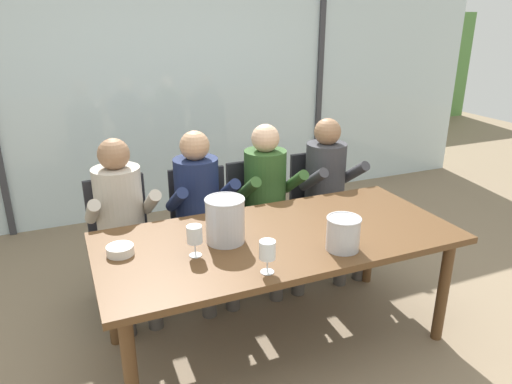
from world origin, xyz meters
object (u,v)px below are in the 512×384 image
object	(u,v)px
chair_near_curtain	(122,231)
tasting_bowl	(120,250)
wine_glass_by_left_taster	(267,251)
ice_bucket_secondary	(343,233)
chair_center	(257,209)
person_olive_shirt	(269,194)
dining_table	(279,246)
ice_bucket_primary	(225,220)
person_navy_polo	(201,204)
person_beige_jumper	(122,216)
chair_left_of_center	(200,219)
person_charcoal_jacket	(330,185)
wine_glass_near_bucket	(195,236)
chair_right_of_center	(318,198)

from	to	relation	value
chair_near_curtain	tasting_bowl	distance (m)	0.83
wine_glass_by_left_taster	ice_bucket_secondary	bearing A→B (deg)	8.06
chair_center	person_olive_shirt	bearing A→B (deg)	-76.68
dining_table	ice_bucket_primary	bearing A→B (deg)	171.64
person_navy_polo	ice_bucket_primary	distance (m)	0.73
person_beige_jumper	tasting_bowl	xyz separation A→B (m)	(-0.10, -0.64, 0.07)
chair_left_of_center	person_navy_polo	size ratio (longest dim) A/B	0.74
chair_near_curtain	person_navy_polo	distance (m)	0.59
ice_bucket_primary	tasting_bowl	world-z (taller)	ice_bucket_primary
person_charcoal_jacket	ice_bucket_primary	size ratio (longest dim) A/B	4.62
chair_near_curtain	ice_bucket_secondary	xyz separation A→B (m)	(1.05, -1.20, 0.32)
chair_center	ice_bucket_primary	world-z (taller)	ice_bucket_primary
ice_bucket_primary	tasting_bowl	size ratio (longest dim) A/B	1.79
dining_table	chair_center	distance (m)	0.94
chair_near_curtain	wine_glass_near_bucket	world-z (taller)	wine_glass_near_bucket
ice_bucket_primary	ice_bucket_secondary	distance (m)	0.66
dining_table	chair_right_of_center	bearing A→B (deg)	48.60
chair_right_of_center	wine_glass_by_left_taster	xyz separation A→B (m)	(-1.05, -1.28, 0.34)
person_charcoal_jacket	ice_bucket_secondary	size ratio (longest dim) A/B	6.33
chair_near_curtain	ice_bucket_primary	size ratio (longest dim) A/B	3.41
person_beige_jumper	wine_glass_near_bucket	size ratio (longest dim) A/B	7.00
chair_right_of_center	person_olive_shirt	size ratio (longest dim) A/B	0.74
chair_near_curtain	wine_glass_by_left_taster	xyz separation A→B (m)	(0.56, -1.27, 0.34)
chair_near_curtain	chair_center	world-z (taller)	same
person_navy_polo	tasting_bowl	distance (m)	0.91
chair_right_of_center	person_charcoal_jacket	world-z (taller)	person_charcoal_jacket
person_charcoal_jacket	ice_bucket_secondary	world-z (taller)	person_charcoal_jacket
ice_bucket_secondary	chair_near_curtain	bearing A→B (deg)	131.05
person_olive_shirt	ice_bucket_secondary	bearing A→B (deg)	-93.08
dining_table	ice_bucket_primary	xyz separation A→B (m)	(-0.32, 0.05, 0.21)
tasting_bowl	chair_near_curtain	bearing A→B (deg)	82.99
chair_right_of_center	tasting_bowl	world-z (taller)	chair_right_of_center
chair_right_of_center	ice_bucket_secondary	xyz separation A→B (m)	(-0.56, -1.21, 0.32)
tasting_bowl	wine_glass_by_left_taster	world-z (taller)	wine_glass_by_left_taster
person_navy_polo	person_olive_shirt	bearing A→B (deg)	-4.19
person_navy_polo	ice_bucket_secondary	bearing A→B (deg)	-68.84
chair_near_curtain	chair_right_of_center	xyz separation A→B (m)	(1.61, 0.01, 0.00)
wine_glass_near_bucket	chair_left_of_center	bearing A→B (deg)	72.21
dining_table	tasting_bowl	bearing A→B (deg)	172.42
person_beige_jumper	ice_bucket_primary	xyz separation A→B (m)	(0.48, -0.71, 0.18)
person_beige_jumper	ice_bucket_primary	size ratio (longest dim) A/B	4.62
person_charcoal_jacket	wine_glass_by_left_taster	distance (m)	1.55
person_olive_shirt	ice_bucket_secondary	size ratio (longest dim) A/B	6.33
dining_table	chair_right_of_center	world-z (taller)	chair_right_of_center
person_olive_shirt	chair_center	bearing A→B (deg)	104.31
chair_center	tasting_bowl	size ratio (longest dim) A/B	6.11
dining_table	wine_glass_by_left_taster	xyz separation A→B (m)	(-0.24, -0.37, 0.19)
dining_table	chair_left_of_center	world-z (taller)	chair_left_of_center
dining_table	person_charcoal_jacket	xyz separation A→B (m)	(0.81, 0.75, 0.03)
person_beige_jumper	ice_bucket_primary	world-z (taller)	person_beige_jumper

